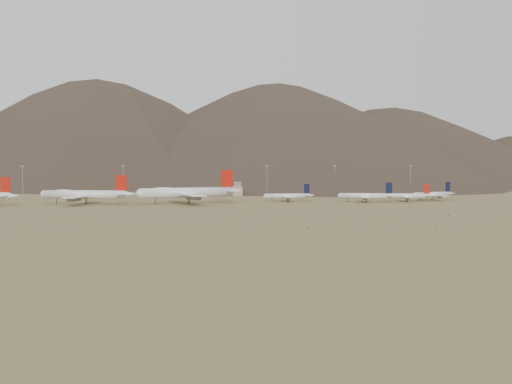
{
  "coord_description": "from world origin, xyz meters",
  "views": [
    {
      "loc": [
        -25.96,
        -419.28,
        29.61
      ],
      "look_at": [
        33.99,
        30.0,
        7.59
      ],
      "focal_mm": 45.0,
      "sensor_mm": 36.0,
      "label": 1
    }
  ],
  "objects": [
    {
      "name": "mast_west",
      "position": [
        -65.32,
        125.37,
        14.2
      ],
      "size": [
        2.0,
        0.6,
        25.7
      ],
      "color": "gray",
      "rests_on": "ground"
    },
    {
      "name": "mast_east",
      "position": [
        121.25,
        146.57,
        14.2
      ],
      "size": [
        2.0,
        0.6,
        25.7
      ],
      "color": "gray",
      "rests_on": "ground"
    },
    {
      "name": "widebody_east",
      "position": [
        -14.48,
        24.93,
        7.94
      ],
      "size": [
        75.25,
        59.65,
        23.03
      ],
      "rotation": [
        0.0,
        0.0,
        0.29
      ],
      "color": "white",
      "rests_on": "ground"
    },
    {
      "name": "mountain_ridge",
      "position": [
        0.0,
        900.0,
        150.0
      ],
      "size": [
        4400.0,
        1000.0,
        300.0
      ],
      "color": "#4B3C2D",
      "rests_on": "ground"
    },
    {
      "name": "narrowbody_c",
      "position": [
        145.36,
        28.23,
        4.16
      ],
      "size": [
        38.52,
        28.14,
        12.82
      ],
      "rotation": [
        0.0,
        0.0,
        -0.18
      ],
      "color": "white",
      "rests_on": "ground"
    },
    {
      "name": "desert_scrub",
      "position": [
        36.74,
        -80.14,
        0.29
      ],
      "size": [
        418.32,
        181.34,
        0.75
      ],
      "color": "olive",
      "rests_on": "ground"
    },
    {
      "name": "narrowbody_b",
      "position": [
        113.5,
        24.15,
        4.61
      ],
      "size": [
        42.05,
        31.07,
        14.19
      ],
      "rotation": [
        0.0,
        0.0,
        -0.26
      ],
      "color": "white",
      "rests_on": "ground"
    },
    {
      "name": "mast_far_west",
      "position": [
        -146.21,
        125.95,
        14.2
      ],
      "size": [
        2.0,
        0.6,
        25.7
      ],
      "color": "gray",
      "rests_on": "ground"
    },
    {
      "name": "mast_far_east",
      "position": [
        184.27,
        123.61,
        14.2
      ],
      "size": [
        2.0,
        0.6,
        25.7
      ],
      "color": "gray",
      "rests_on": "ground"
    },
    {
      "name": "ground",
      "position": [
        0.0,
        0.0,
        0.0
      ],
      "size": [
        3000.0,
        3000.0,
        0.0
      ],
      "primitive_type": "plane",
      "color": "#A08A53",
      "rests_on": "ground"
    },
    {
      "name": "mast_centre",
      "position": [
        54.09,
        112.54,
        14.2
      ],
      "size": [
        2.0,
        0.6,
        25.7
      ],
      "color": "gray",
      "rests_on": "ground"
    },
    {
      "name": "widebody_centre",
      "position": [
        -83.81,
        26.13,
        6.9
      ],
      "size": [
        66.17,
        52.08,
        20.0
      ],
      "rotation": [
        0.0,
        0.0,
        -0.23
      ],
      "color": "white",
      "rests_on": "ground"
    },
    {
      "name": "narrowbody_a",
      "position": [
        59.25,
        39.93,
        4.13
      ],
      "size": [
        38.55,
        27.67,
        12.71
      ],
      "rotation": [
        0.0,
        0.0,
        0.05
      ],
      "color": "white",
      "rests_on": "ground"
    },
    {
      "name": "narrowbody_d",
      "position": [
        170.06,
        40.04,
        4.43
      ],
      "size": [
        39.26,
        29.43,
        13.64
      ],
      "rotation": [
        0.0,
        0.0,
        0.37
      ],
      "color": "white",
      "rests_on": "ground"
    },
    {
      "name": "control_tower",
      "position": [
        30.0,
        120.0,
        5.32
      ],
      "size": [
        8.0,
        8.0,
        12.0
      ],
      "color": "tan",
      "rests_on": "ground"
    }
  ]
}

